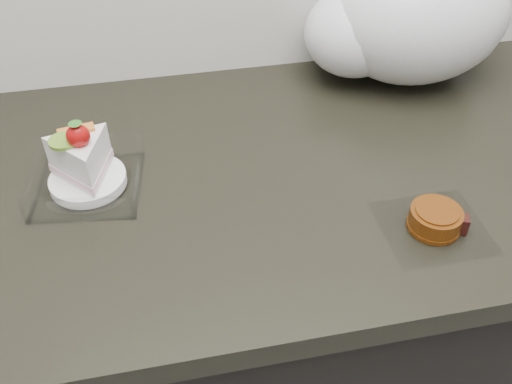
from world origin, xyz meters
The scene contains 4 objects.
counter centered at (0.00, 1.69, 0.45)m, with size 2.04×0.64×0.90m.
cake_tray centered at (-0.28, 1.70, 0.93)m, with size 0.17×0.17×0.12m.
mooncake_wrap centered at (0.20, 1.51, 0.91)m, with size 0.14×0.14×0.03m.
plastic_bag centered at (0.30, 1.91, 1.02)m, with size 0.40×0.29×0.30m.
Camera 1 is at (-0.16, 1.01, 1.47)m, focal length 40.00 mm.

